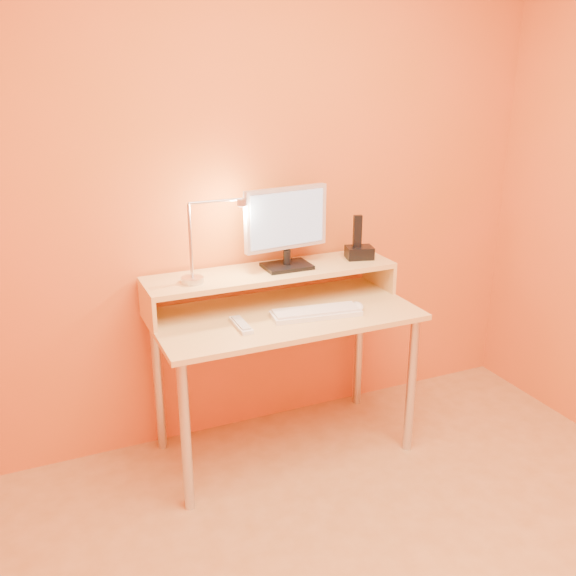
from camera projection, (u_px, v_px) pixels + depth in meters
name	position (u px, v px, depth m)	size (l,w,h in m)	color
wall_back	(257.00, 186.00, 2.99)	(3.00, 0.04, 2.50)	orange
desk_leg_fl	(186.00, 437.00, 2.59)	(0.04, 0.04, 0.69)	silver
desk_leg_fr	(411.00, 386.00, 3.01)	(0.04, 0.04, 0.69)	silver
desk_leg_bl	(158.00, 384.00, 3.02)	(0.04, 0.04, 0.69)	silver
desk_leg_br	(359.00, 345.00, 3.44)	(0.04, 0.04, 0.69)	silver
desk_lower	(284.00, 315.00, 2.90)	(1.20, 0.60, 0.03)	#E4B565
shelf_riser_left	(147.00, 306.00, 2.78)	(0.02, 0.30, 0.14)	#E4B565
shelf_riser_right	(379.00, 273.00, 3.22)	(0.02, 0.30, 0.14)	#E4B565
desk_shelf	(272.00, 272.00, 2.97)	(1.20, 0.30, 0.03)	#E4B565
monitor_foot	(287.00, 266.00, 3.00)	(0.22, 0.16, 0.02)	black
monitor_neck	(287.00, 257.00, 2.98)	(0.04, 0.04, 0.07)	black
monitor_panel	(286.00, 218.00, 2.93)	(0.42, 0.04, 0.29)	#B9B8C0
monitor_back	(284.00, 217.00, 2.95)	(0.38, 0.01, 0.25)	black
monitor_screen	(288.00, 219.00, 2.91)	(0.38, 0.00, 0.25)	#8EB1DD
lamp_base	(192.00, 280.00, 2.79)	(0.10, 0.10, 0.03)	silver
lamp_post	(190.00, 241.00, 2.73)	(0.01, 0.01, 0.33)	silver
lamp_arm	(215.00, 201.00, 2.72)	(0.01, 0.01, 0.24)	silver
lamp_head	(242.00, 202.00, 2.77)	(0.04, 0.04, 0.03)	silver
lamp_bulb	(242.00, 206.00, 2.78)	(0.03, 0.03, 0.00)	#FFEAC6
phone_dock	(359.00, 252.00, 3.14)	(0.13, 0.10, 0.06)	black
phone_handset	(357.00, 231.00, 3.10)	(0.04, 0.03, 0.16)	black
phone_led	(372.00, 254.00, 3.11)	(0.01, 0.00, 0.04)	#1F6FFC
keyboard	(316.00, 313.00, 2.85)	(0.41, 0.13, 0.02)	white
mouse	(357.00, 306.00, 2.92)	(0.06, 0.10, 0.03)	white
remote_control	(241.00, 325.00, 2.73)	(0.05, 0.19, 0.02)	white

